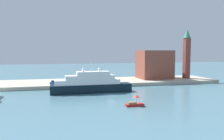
{
  "coord_description": "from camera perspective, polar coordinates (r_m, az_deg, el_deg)",
  "views": [
    {
      "loc": [
        -17.75,
        -72.94,
        14.59
      ],
      "look_at": [
        1.72,
        6.0,
        7.94
      ],
      "focal_mm": 36.39,
      "sensor_mm": 36.0,
      "label": 1
    }
  ],
  "objects": [
    {
      "name": "small_motorboat",
      "position": [
        61.59,
        5.7,
        -8.15
      ],
      "size": [
        4.95,
        1.77,
        2.97
      ],
      "color": "#B22319",
      "rests_on": "ground"
    },
    {
      "name": "bell_tower",
      "position": [
        117.12,
        18.27,
        4.41
      ],
      "size": [
        3.44,
        3.44,
        24.01
      ],
      "color": "brown",
      "rests_on": "quay_dock"
    },
    {
      "name": "person_figure",
      "position": [
        97.62,
        -10.92,
        -2.68
      ],
      "size": [
        0.36,
        0.36,
        1.71
      ],
      "color": "maroon",
      "rests_on": "quay_dock"
    },
    {
      "name": "ground",
      "position": [
        76.47,
        -0.18,
        -6.32
      ],
      "size": [
        400.0,
        400.0,
        0.0
      ],
      "primitive_type": "plane",
      "color": "slate"
    },
    {
      "name": "mooring_bollard",
      "position": [
        93.01,
        -3.85,
        -3.23
      ],
      "size": [
        0.36,
        0.36,
        0.76
      ],
      "primitive_type": "cylinder",
      "color": "black",
      "rests_on": "quay_dock"
    },
    {
      "name": "harbor_building",
      "position": [
        113.16,
        10.58,
        1.4
      ],
      "size": [
        15.27,
        12.99,
        13.67
      ],
      "primitive_type": "cube",
      "color": "brown",
      "rests_on": "quay_dock"
    },
    {
      "name": "parked_car",
      "position": [
        95.14,
        -14.14,
        -3.03
      ],
      "size": [
        4.23,
        1.68,
        1.44
      ],
      "color": "#1E4C99",
      "rests_on": "quay_dock"
    },
    {
      "name": "large_yacht",
      "position": [
        81.0,
        -5.43,
        -3.56
      ],
      "size": [
        28.58,
        4.94,
        10.78
      ],
      "color": "black",
      "rests_on": "ground"
    },
    {
      "name": "quay_dock",
      "position": [
        103.06,
        -3.82,
        -3.07
      ],
      "size": [
        110.0,
        23.27,
        1.44
      ],
      "primitive_type": "cube",
      "color": "#ADA38E",
      "rests_on": "ground"
    }
  ]
}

